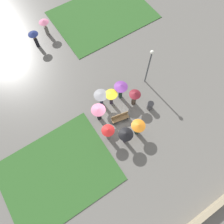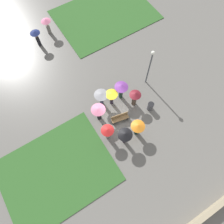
# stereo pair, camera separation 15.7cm
# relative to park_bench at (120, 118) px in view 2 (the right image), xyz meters

# --- Properties ---
(ground_plane) EXTENTS (90.00, 90.00, 0.00)m
(ground_plane) POSITION_rel_park_bench_xyz_m (0.05, 0.49, -0.46)
(ground_plane) COLOR #66635E
(lawn_patch_near) EXTENTS (8.55, 6.75, 0.06)m
(lawn_patch_near) POSITION_rel_park_bench_xyz_m (-6.59, -1.09, -0.43)
(lawn_patch_near) COLOR #2D5B26
(lawn_patch_near) RESTS_ON ground_plane
(lawn_patch_far) EXTENTS (10.46, 7.74, 0.06)m
(lawn_patch_far) POSITION_rel_park_bench_xyz_m (5.47, 11.42, -0.43)
(lawn_patch_far) COLOR #2D5B26
(lawn_patch_far) RESTS_ON ground_plane
(parapet_wall) EXTENTS (45.00, 0.35, 0.82)m
(parapet_wall) POSITION_rel_park_bench_xyz_m (0.05, -9.54, -0.05)
(parapet_wall) COLOR tan
(parapet_wall) RESTS_ON ground_plane
(park_bench) EXTENTS (1.56, 0.71, 0.90)m
(park_bench) POSITION_rel_park_bench_xyz_m (0.00, 0.00, 0.00)
(park_bench) COLOR brown
(park_bench) RESTS_ON ground_plane
(lamp_post) EXTENTS (0.32, 0.32, 4.29)m
(lamp_post) POSITION_rel_park_bench_xyz_m (4.18, 1.95, 2.31)
(lamp_post) COLOR #474C51
(lamp_post) RESTS_ON ground_plane
(trash_bin) EXTENTS (0.54, 0.54, 0.88)m
(trash_bin) POSITION_rel_park_bench_xyz_m (2.83, -0.52, -0.02)
(trash_bin) COLOR #4C4C51
(trash_bin) RESTS_ON ground_plane
(crowd_person_pink) EXTENTS (1.19, 1.19, 1.92)m
(crowd_person_pink) POSITION_rel_park_bench_xyz_m (-1.41, 1.09, 0.90)
(crowd_person_pink) COLOR black
(crowd_person_pink) RESTS_ON ground_plane
(crowd_person_black) EXTENTS (1.17, 1.17, 1.96)m
(crowd_person_black) POSITION_rel_park_bench_xyz_m (-0.74, -1.81, 1.07)
(crowd_person_black) COLOR #2D2333
(crowd_person_black) RESTS_ON ground_plane
(crowd_person_purple) EXTENTS (1.17, 1.17, 1.99)m
(crowd_person_purple) POSITION_rel_park_bench_xyz_m (1.30, 1.86, 1.05)
(crowd_person_purple) COLOR #1E3328
(crowd_person_purple) RESTS_ON ground_plane
(crowd_person_grey) EXTENTS (1.20, 1.20, 1.79)m
(crowd_person_grey) POSITION_rel_park_bench_xyz_m (-0.49, 2.19, 0.92)
(crowd_person_grey) COLOR #282D47
(crowd_person_grey) RESTS_ON ground_plane
(crowd_person_orange) EXTENTS (1.14, 1.14, 1.77)m
(crowd_person_orange) POSITION_rel_park_bench_xyz_m (0.52, -1.73, 0.81)
(crowd_person_orange) COLOR #1E3328
(crowd_person_orange) RESTS_ON ground_plane
(crowd_person_yellow) EXTENTS (1.06, 1.06, 1.81)m
(crowd_person_yellow) POSITION_rel_park_bench_xyz_m (0.27, 1.76, 0.91)
(crowd_person_yellow) COLOR #2D2333
(crowd_person_yellow) RESTS_ON ground_plane
(crowd_person_red) EXTENTS (1.04, 1.04, 1.84)m
(crowd_person_red) POSITION_rel_park_bench_xyz_m (-1.69, -0.77, 0.84)
(crowd_person_red) COLOR slate
(crowd_person_red) RESTS_ON ground_plane
(crowd_person_maroon) EXTENTS (1.00, 1.00, 1.88)m
(crowd_person_maroon) POSITION_rel_park_bench_xyz_m (1.91, 0.66, 0.81)
(crowd_person_maroon) COLOR #47382D
(crowd_person_maroon) RESTS_ON ground_plane
(lone_walker_far_path) EXTENTS (0.97, 0.97, 1.85)m
(lone_walker_far_path) POSITION_rel_park_bench_xyz_m (-2.40, 11.34, 0.81)
(lone_walker_far_path) COLOR black
(lone_walker_far_path) RESTS_ON ground_plane
(lone_walker_mid_plaza) EXTENTS (0.99, 0.99, 1.83)m
(lone_walker_mid_plaza) POSITION_rel_park_bench_xyz_m (-0.84, 12.26, 0.81)
(lone_walker_mid_plaza) COLOR slate
(lone_walker_mid_plaza) RESTS_ON ground_plane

